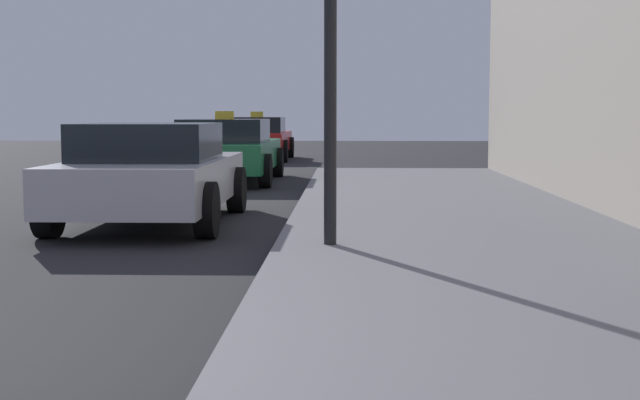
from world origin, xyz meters
The scene contains 3 objects.
car_silver centered at (0.24, 6.98, 0.65)m, with size 2.00×4.09×1.27m.
car_green centered at (0.23, 13.78, 0.65)m, with size 2.07×4.51×1.43m.
car_red centered at (0.00, 22.19, 0.65)m, with size 1.97×4.26×1.43m.
Camera 1 is at (2.71, -3.98, 1.40)m, focal length 49.55 mm.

